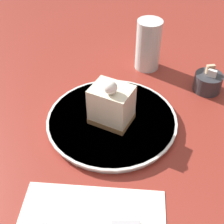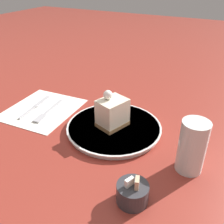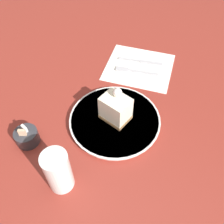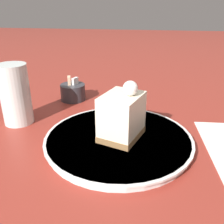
{
  "view_description": "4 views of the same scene",
  "coord_description": "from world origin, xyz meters",
  "px_view_note": "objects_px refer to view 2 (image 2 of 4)",
  "views": [
    {
      "loc": [
        0.51,
        0.06,
        0.47
      ],
      "look_at": [
        0.05,
        0.0,
        0.05
      ],
      "focal_mm": 50.0,
      "sensor_mm": 36.0,
      "label": 1
    },
    {
      "loc": [
        -0.24,
        0.54,
        0.42
      ],
      "look_at": [
        0.03,
        0.01,
        0.07
      ],
      "focal_mm": 40.0,
      "sensor_mm": 36.0,
      "label": 2
    },
    {
      "loc": [
        -0.41,
        -0.15,
        0.61
      ],
      "look_at": [
        0.02,
        0.01,
        0.06
      ],
      "focal_mm": 40.0,
      "sensor_mm": 36.0,
      "label": 3
    },
    {
      "loc": [
        0.08,
        -0.41,
        0.25
      ],
      "look_at": [
        0.02,
        0.01,
        0.06
      ],
      "focal_mm": 40.0,
      "sensor_mm": 36.0,
      "label": 4
    }
  ],
  "objects_px": {
    "plate": "(115,127)",
    "fork": "(47,112)",
    "cake_slice": "(112,112)",
    "drinking_glass": "(192,147)",
    "knife": "(38,104)",
    "sugar_bowl": "(132,193)"
  },
  "relations": [
    {
      "from": "plate",
      "to": "drinking_glass",
      "type": "height_order",
      "value": "drinking_glass"
    },
    {
      "from": "plate",
      "to": "cake_slice",
      "type": "relative_size",
      "value": 2.53
    },
    {
      "from": "cake_slice",
      "to": "sugar_bowl",
      "type": "bearing_deg",
      "value": 145.47
    },
    {
      "from": "plate",
      "to": "sugar_bowl",
      "type": "distance_m",
      "value": 0.26
    },
    {
      "from": "plate",
      "to": "cake_slice",
      "type": "bearing_deg",
      "value": 23.97
    },
    {
      "from": "cake_slice",
      "to": "drinking_glass",
      "type": "relative_size",
      "value": 0.84
    },
    {
      "from": "cake_slice",
      "to": "fork",
      "type": "height_order",
      "value": "cake_slice"
    },
    {
      "from": "cake_slice",
      "to": "plate",
      "type": "bearing_deg",
      "value": -136.66
    },
    {
      "from": "cake_slice",
      "to": "drinking_glass",
      "type": "xyz_separation_m",
      "value": [
        -0.24,
        0.06,
        0.01
      ]
    },
    {
      "from": "sugar_bowl",
      "to": "cake_slice",
      "type": "bearing_deg",
      "value": -53.91
    },
    {
      "from": "cake_slice",
      "to": "drinking_glass",
      "type": "height_order",
      "value": "drinking_glass"
    },
    {
      "from": "plate",
      "to": "knife",
      "type": "bearing_deg",
      "value": -1.71
    },
    {
      "from": "fork",
      "to": "knife",
      "type": "height_order",
      "value": "same"
    },
    {
      "from": "sugar_bowl",
      "to": "drinking_glass",
      "type": "height_order",
      "value": "drinking_glass"
    },
    {
      "from": "cake_slice",
      "to": "drinking_glass",
      "type": "bearing_deg",
      "value": -175.66
    },
    {
      "from": "drinking_glass",
      "to": "sugar_bowl",
      "type": "bearing_deg",
      "value": 61.53
    },
    {
      "from": "cake_slice",
      "to": "sugar_bowl",
      "type": "xyz_separation_m",
      "value": [
        -0.16,
        0.21,
        -0.04
      ]
    },
    {
      "from": "knife",
      "to": "drinking_glass",
      "type": "bearing_deg",
      "value": 165.08
    },
    {
      "from": "fork",
      "to": "plate",
      "type": "bearing_deg",
      "value": 177.39
    },
    {
      "from": "fork",
      "to": "sugar_bowl",
      "type": "height_order",
      "value": "sugar_bowl"
    },
    {
      "from": "fork",
      "to": "drinking_glass",
      "type": "bearing_deg",
      "value": 167.25
    },
    {
      "from": "plate",
      "to": "fork",
      "type": "height_order",
      "value": "plate"
    }
  ]
}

